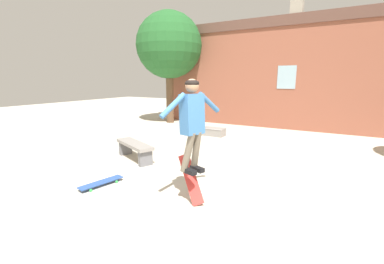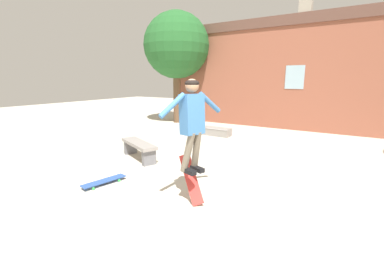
{
  "view_description": "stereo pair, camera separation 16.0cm",
  "coord_description": "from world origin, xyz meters",
  "views": [
    {
      "loc": [
        1.38,
        -2.64,
        2.01
      ],
      "look_at": [
        -0.55,
        0.78,
        1.2
      ],
      "focal_mm": 24.0,
      "sensor_mm": 36.0,
      "label": 1
    },
    {
      "loc": [
        1.52,
        -2.56,
        2.01
      ],
      "look_at": [
        -0.55,
        0.78,
        1.2
      ],
      "focal_mm": 24.0,
      "sensor_mm": 36.0,
      "label": 2
    }
  ],
  "objects": [
    {
      "name": "skateboard_resting",
      "position": [
        -2.41,
        0.53,
        0.07
      ],
      "size": [
        0.37,
        0.89,
        0.08
      ],
      "rotation": [
        0.0,
        0.0,
        4.51
      ],
      "color": "#2D519E",
      "rests_on": "ground_plane"
    },
    {
      "name": "park_bench",
      "position": [
        -2.97,
        2.11,
        0.32
      ],
      "size": [
        1.44,
        0.91,
        0.44
      ],
      "rotation": [
        0.0,
        0.0,
        -0.41
      ],
      "color": "gray",
      "rests_on": "ground_plane"
    },
    {
      "name": "skate_ledge",
      "position": [
        -2.84,
        5.68,
        0.15
      ],
      "size": [
        1.67,
        0.47,
        0.29
      ],
      "rotation": [
        0.0,
        0.0,
        -0.02
      ],
      "color": "gray",
      "rests_on": "ground_plane"
    },
    {
      "name": "skateboard_flipping",
      "position": [
        -0.61,
        0.86,
        0.38
      ],
      "size": [
        0.61,
        0.38,
        0.78
      ],
      "rotation": [
        0.0,
        0.0,
        -0.53
      ],
      "color": "red"
    },
    {
      "name": "ground_plane",
      "position": [
        0.0,
        0.0,
        0.0
      ],
      "size": [
        40.0,
        40.0,
        0.0
      ],
      "primitive_type": "plane",
      "color": "beige"
    },
    {
      "name": "tree_left",
      "position": [
        -5.44,
        7.35,
        3.48
      ],
      "size": [
        2.95,
        2.95,
        4.98
      ],
      "color": "brown",
      "rests_on": "ground_plane"
    },
    {
      "name": "building_backdrop",
      "position": [
        -0.0,
        8.41,
        2.3
      ],
      "size": [
        13.04,
        0.52,
        5.27
      ],
      "color": "#93513D",
      "rests_on": "ground_plane"
    },
    {
      "name": "skater",
      "position": [
        -0.55,
        0.78,
        1.42
      ],
      "size": [
        0.47,
        1.15,
        1.47
      ],
      "rotation": [
        0.0,
        0.0,
        -0.34
      ],
      "color": "teal"
    }
  ]
}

